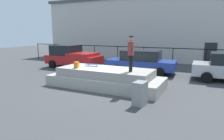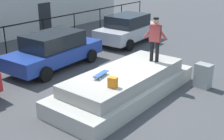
# 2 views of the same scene
# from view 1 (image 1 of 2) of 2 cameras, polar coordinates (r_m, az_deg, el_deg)

# --- Properties ---
(ground_plane) EXTENTS (60.00, 60.00, 0.00)m
(ground_plane) POSITION_cam_1_polar(r_m,az_deg,el_deg) (11.18, -2.58, -4.49)
(ground_plane) COLOR #424244
(concrete_ledge) EXTENTS (6.11, 2.42, 1.00)m
(concrete_ledge) POSITION_cam_1_polar(r_m,az_deg,el_deg) (10.98, -1.89, -2.34)
(concrete_ledge) COLOR #ADA89E
(concrete_ledge) RESTS_ON ground_plane
(skateboarder) EXTENTS (0.32, 0.96, 1.71)m
(skateboarder) POSITION_cam_1_polar(r_m,az_deg,el_deg) (9.87, 5.27, 5.16)
(skateboarder) COLOR black
(skateboarder) RESTS_ON concrete_ledge
(skateboard) EXTENTS (0.80, 0.34, 0.12)m
(skateboard) POSITION_cam_1_polar(r_m,az_deg,el_deg) (11.59, -5.56, 1.54)
(skateboard) COLOR #264C8C
(skateboard) RESTS_ON concrete_ledge
(backpack) EXTENTS (0.27, 0.32, 0.33)m
(backpack) POSITION_cam_1_polar(r_m,az_deg,el_deg) (11.12, -9.81, 1.40)
(backpack) COLOR orange
(backpack) RESTS_ON concrete_ledge
(car_red_pickup_near) EXTENTS (4.58, 2.31, 1.83)m
(car_red_pickup_near) POSITION_cam_1_polar(r_m,az_deg,el_deg) (17.30, -10.93, 3.73)
(car_red_pickup_near) COLOR #B21E1E
(car_red_pickup_near) RESTS_ON ground_plane
(car_blue_sedan_mid) EXTENTS (4.90, 2.39, 1.63)m
(car_blue_sedan_mid) POSITION_cam_1_polar(r_m,az_deg,el_deg) (14.73, 8.05, 2.37)
(car_blue_sedan_mid) COLOR navy
(car_blue_sedan_mid) RESTS_ON ground_plane
(utility_box) EXTENTS (0.50, 0.64, 0.95)m
(utility_box) POSITION_cam_1_polar(r_m,az_deg,el_deg) (8.31, 7.74, -6.46)
(utility_box) COLOR gray
(utility_box) RESTS_ON ground_plane
(fence_row) EXTENTS (24.06, 0.06, 1.67)m
(fence_row) POSITION_cam_1_polar(r_m,az_deg,el_deg) (17.56, 8.77, 4.85)
(fence_row) COLOR black
(fence_row) RESTS_ON ground_plane
(warehouse_building) EXTENTS (25.73, 6.79, 6.50)m
(warehouse_building) POSITION_cam_1_polar(r_m,az_deg,el_deg) (23.59, 13.59, 11.07)
(warehouse_building) COLOR beige
(warehouse_building) RESTS_ON ground_plane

